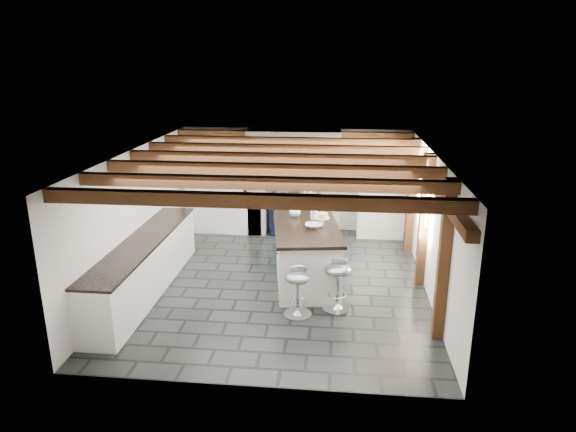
# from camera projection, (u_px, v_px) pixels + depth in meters

# --- Properties ---
(ground) EXTENTS (6.00, 6.00, 0.00)m
(ground) POSITION_uv_depth(u_px,v_px,m) (280.00, 282.00, 9.02)
(ground) COLOR black
(ground) RESTS_ON ground
(room_shell) EXTENTS (6.00, 6.03, 6.00)m
(room_shell) POSITION_uv_depth(u_px,v_px,m) (258.00, 201.00, 10.10)
(room_shell) COLOR silver
(room_shell) RESTS_ON ground
(range_cooker) EXTENTS (1.00, 0.63, 0.99)m
(range_cooker) POSITION_uv_depth(u_px,v_px,m) (294.00, 213.00, 11.42)
(range_cooker) COLOR black
(range_cooker) RESTS_ON ground
(kitchen_island) EXTENTS (1.38, 2.22, 1.37)m
(kitchen_island) POSITION_uv_depth(u_px,v_px,m) (306.00, 253.00, 8.92)
(kitchen_island) COLOR white
(kitchen_island) RESTS_ON ground
(bar_stool_near) EXTENTS (0.46, 0.46, 0.85)m
(bar_stool_near) POSITION_uv_depth(u_px,v_px,m) (338.00, 278.00, 7.90)
(bar_stool_near) COLOR silver
(bar_stool_near) RESTS_ON ground
(bar_stool_far) EXTENTS (0.48, 0.48, 0.80)m
(bar_stool_far) POSITION_uv_depth(u_px,v_px,m) (298.00, 285.00, 7.73)
(bar_stool_far) COLOR silver
(bar_stool_far) RESTS_ON ground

